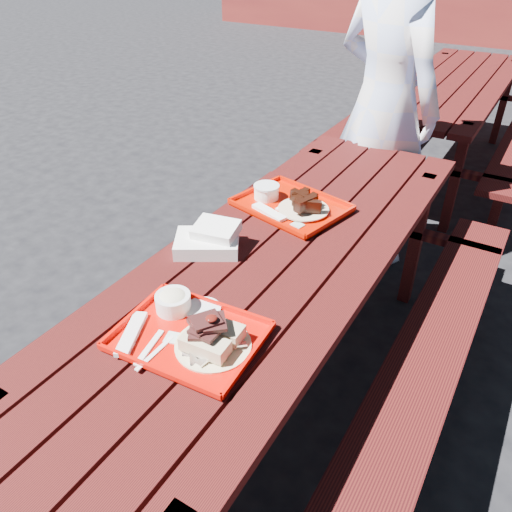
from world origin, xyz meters
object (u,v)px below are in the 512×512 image
at_px(far_tray, 289,204).
at_px(person, 384,104).
at_px(picnic_table_near, 276,293).
at_px(near_tray, 192,327).
at_px(picnic_table_far, 449,106).

distance_m(far_tray, person, 1.04).
xyz_separation_m(picnic_table_near, far_tray, (-0.12, 0.32, 0.21)).
bearing_deg(near_tray, person, 92.68).
bearing_deg(far_tray, picnic_table_far, 87.13).
xyz_separation_m(picnic_table_near, person, (-0.08, 1.35, 0.38)).
xyz_separation_m(far_tray, person, (0.04, 1.02, 0.16)).
relative_size(picnic_table_near, far_tray, 4.84).
height_order(picnic_table_far, far_tray, far_tray).
bearing_deg(picnic_table_near, picnic_table_far, 90.00).
distance_m(picnic_table_far, far_tray, 2.49).
relative_size(picnic_table_far, near_tray, 5.58).
bearing_deg(person, picnic_table_near, 116.47).
xyz_separation_m(picnic_table_far, far_tray, (-0.12, -2.48, 0.21)).
bearing_deg(picnic_table_near, far_tray, 111.00).
height_order(picnic_table_near, person, person).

